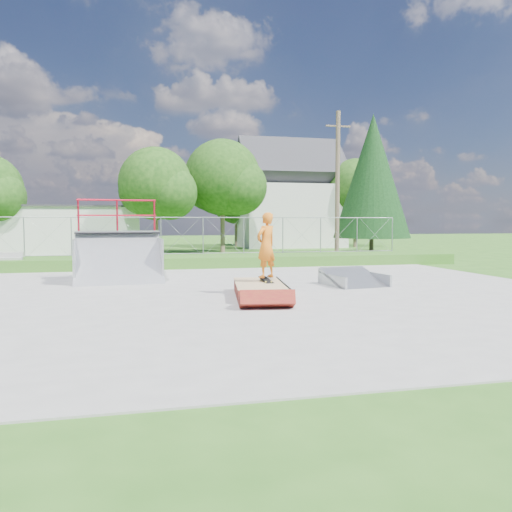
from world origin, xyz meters
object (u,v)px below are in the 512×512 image
Objects in this scene: grind_box at (259,290)px; flat_bank_ramp at (354,278)px; quarter_pipe at (118,240)px; skater at (266,248)px.

grind_box is 1.61× the size of flat_bank_ramp.
quarter_pipe is (-3.92, 4.43, 1.24)m from grind_box.
skater is at bearing 46.14° from grind_box.
quarter_pipe reaches higher than grind_box.
flat_bank_ramp is at bearing 32.72° from grind_box.
quarter_pipe is 5.94m from skater.
quarter_pipe is at bearing 150.99° from flat_bank_ramp.
quarter_pipe is 1.59× the size of skater.
grind_box is 3.89m from flat_bank_ramp.
skater is (-3.30, -1.43, 1.10)m from flat_bank_ramp.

